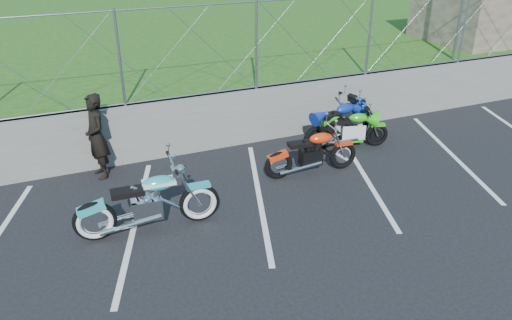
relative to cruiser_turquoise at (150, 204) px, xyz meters
name	(u,v)px	position (x,y,z in m)	size (l,w,h in m)	color
ground	(281,221)	(2.17, -0.66, -0.50)	(90.00, 90.00, 0.00)	black
retaining_wall	(216,121)	(2.17, 2.84, 0.15)	(30.00, 0.22, 1.30)	slate
grass_field	(135,36)	(2.17, 12.84, 0.15)	(30.00, 20.00, 1.30)	#234F15
stone_building	(502,9)	(12.67, 4.84, 1.70)	(5.00, 3.00, 1.80)	brown
chain_link_fence	(214,50)	(2.17, 2.84, 1.80)	(28.00, 0.03, 2.00)	gray
sign_pole	(462,3)	(9.37, 3.24, 2.30)	(0.08, 0.08, 3.00)	gray
parking_lines	(313,184)	(3.37, 0.34, -0.49)	(18.29, 4.31, 0.01)	silver
cruiser_turquoise	(150,204)	(0.00, 0.00, 0.00)	(2.49, 0.79, 1.24)	black
naked_orange	(313,154)	(3.57, 0.78, -0.06)	(2.07, 0.70, 1.03)	black
sportbike_green	(351,131)	(5.05, 1.60, -0.09)	(1.80, 0.70, 0.95)	black
sportbike_blue	(339,125)	(4.89, 1.90, -0.02)	(2.11, 0.79, 1.11)	black
person_standing	(96,137)	(-0.54, 2.39, 0.40)	(0.65, 0.43, 1.78)	black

